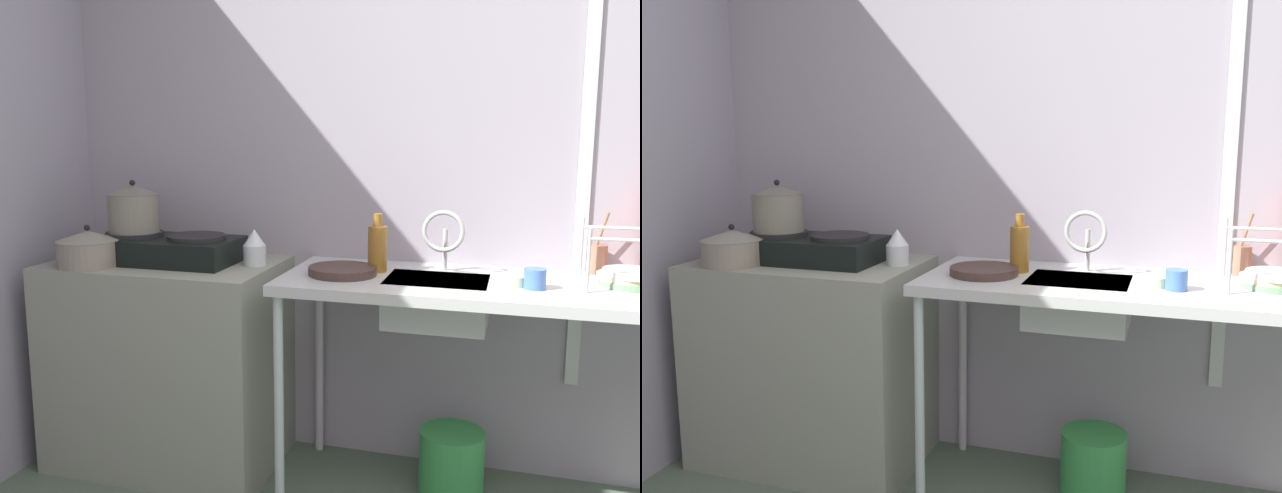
% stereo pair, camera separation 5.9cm
% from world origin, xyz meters
% --- Properties ---
extents(wall_back, '(5.11, 0.10, 2.73)m').
position_xyz_m(wall_back, '(0.00, 1.75, 1.36)').
color(wall_back, '#978F9A').
rests_on(wall_back, ground).
extents(wall_metal_strip, '(0.05, 0.01, 2.18)m').
position_xyz_m(wall_metal_strip, '(0.03, 1.69, 1.50)').
color(wall_metal_strip, '#BBBDB8').
extents(counter_concrete, '(0.93, 0.59, 0.87)m').
position_xyz_m(counter_concrete, '(-1.60, 1.40, 0.43)').
color(counter_concrete, gray).
rests_on(counter_concrete, ground).
extents(counter_sink, '(1.47, 0.59, 0.87)m').
position_xyz_m(counter_sink, '(-0.32, 1.40, 0.80)').
color(counter_sink, '#BBBDB8').
rests_on(counter_sink, ground).
extents(stove, '(0.60, 0.33, 0.12)m').
position_xyz_m(stove, '(-1.60, 1.40, 0.92)').
color(stove, black).
rests_on(stove, counter_concrete).
extents(pot_on_left_burner, '(0.21, 0.21, 0.22)m').
position_xyz_m(pot_on_left_burner, '(-1.74, 1.40, 1.08)').
color(pot_on_left_burner, slate).
rests_on(pot_on_left_burner, stove).
extents(pot_beside_stove, '(0.25, 0.25, 0.17)m').
position_xyz_m(pot_beside_stove, '(-1.85, 1.23, 0.94)').
color(pot_beside_stove, gray).
rests_on(pot_beside_stove, counter_concrete).
extents(percolator, '(0.09, 0.09, 0.15)m').
position_xyz_m(percolator, '(-1.22, 1.44, 0.94)').
color(percolator, silver).
rests_on(percolator, counter_concrete).
extents(sink_basin, '(0.37, 0.29, 0.17)m').
position_xyz_m(sink_basin, '(-0.48, 1.39, 0.78)').
color(sink_basin, '#BBBDB8').
rests_on(sink_basin, counter_sink).
extents(faucet, '(0.16, 0.09, 0.24)m').
position_xyz_m(faucet, '(-0.47, 1.50, 1.02)').
color(faucet, '#BBBDB8').
rests_on(faucet, counter_sink).
extents(frying_pan, '(0.26, 0.26, 0.03)m').
position_xyz_m(frying_pan, '(-0.83, 1.36, 0.88)').
color(frying_pan, '#3D2C26').
rests_on(frying_pan, counter_sink).
extents(dish_rack, '(0.31, 0.31, 0.23)m').
position_xyz_m(dish_rack, '(0.17, 1.41, 0.90)').
color(dish_rack, '#BAB7B7').
rests_on(dish_rack, counter_sink).
extents(cup_by_rack, '(0.07, 0.07, 0.07)m').
position_xyz_m(cup_by_rack, '(-0.14, 1.33, 0.90)').
color(cup_by_rack, '#446EB7').
rests_on(cup_by_rack, counter_sink).
extents(small_bowl_on_drainboard, '(0.11, 0.11, 0.04)m').
position_xyz_m(small_bowl_on_drainboard, '(-0.22, 1.37, 0.88)').
color(small_bowl_on_drainboard, beige).
rests_on(small_bowl_on_drainboard, counter_sink).
extents(bottle_by_sink, '(0.07, 0.07, 0.22)m').
position_xyz_m(bottle_by_sink, '(-0.72, 1.46, 0.96)').
color(bottle_by_sink, '#926021').
rests_on(bottle_by_sink, counter_sink).
extents(utensil_jar, '(0.06, 0.06, 0.24)m').
position_xyz_m(utensil_jar, '(0.09, 1.64, 0.93)').
color(utensil_jar, '#9E6750').
rests_on(utensil_jar, counter_sink).
extents(bucket_on_floor, '(0.25, 0.25, 0.26)m').
position_xyz_m(bucket_on_floor, '(-0.41, 1.44, 0.13)').
color(bucket_on_floor, '#328C42').
rests_on(bucket_on_floor, ground).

